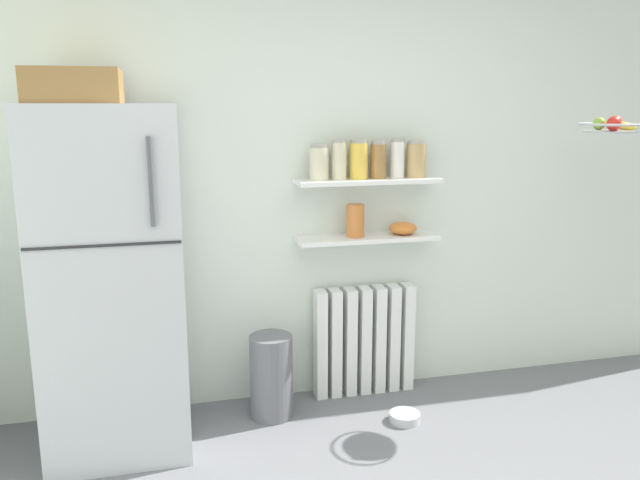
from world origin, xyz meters
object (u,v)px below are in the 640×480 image
Objects in this scene: vase at (355,221)px; shelf_bowl at (403,228)px; refrigerator at (111,275)px; storage_jar_2 at (359,160)px; storage_jar_3 at (378,160)px; trash_bin at (271,376)px; storage_jar_4 at (397,158)px; pet_food_bowl at (405,417)px; storage_jar_1 at (339,160)px; radiator at (364,340)px; storage_jar_0 at (319,162)px; hanging_fruit_basket at (611,125)px; storage_jar_5 at (416,159)px.

vase is 1.16× the size of shelf_bowl.
refrigerator is 1.38m from vase.
storage_jar_2 is 0.12m from storage_jar_3.
vase is 0.30m from shelf_bowl.
shelf_bowl reaches higher than trash_bin.
pet_food_bowl is at bearing -99.70° from storage_jar_4.
storage_jar_1 is 1.50m from pet_food_bowl.
refrigerator is at bearing -169.75° from radiator.
storage_jar_2 is 0.23m from storage_jar_4.
shelf_bowl is at bearing -0.00° from storage_jar_0.
shelf_bowl is at bearing 0.00° from storage_jar_1.
hanging_fruit_basket reaches higher than trash_bin.
storage_jar_3 is at bearing 0.00° from vase.
trash_bin is at bearing -161.33° from storage_jar_1.
trash_bin is at bearing -169.43° from storage_jar_4.
radiator is at bearing 170.30° from storage_jar_4.
refrigerator is at bearing -170.43° from vase.
storage_jar_1 is 1.31× the size of pet_food_bowl.
refrigerator is 8.90× the size of storage_jar_5.
storage_jar_0 is (-0.29, -0.03, 1.10)m from radiator.
refrigerator reaches higher than hanging_fruit_basket.
storage_jar_3 is at bearing 180.00° from storage_jar_5.
storage_jar_5 is at bearing -0.00° from storage_jar_0.
vase is 1.09× the size of pet_food_bowl.
pet_food_bowl is (-0.07, -0.40, -1.42)m from storage_jar_4.
storage_jar_1 is 0.12m from storage_jar_2.
storage_jar_2 reaches higher than vase.
storage_jar_5 reaches higher than radiator.
storage_jar_2 is at bearing 163.78° from hanging_fruit_basket.
storage_jar_1 is (1.25, 0.23, 0.53)m from refrigerator.
hanging_fruit_basket reaches higher than storage_jar_5.
storage_jar_2 is 0.47× the size of trash_bin.
radiator is 1.14m from storage_jar_5.
radiator is 1.11m from storage_jar_3.
hanging_fruit_basket is at bearing -20.21° from shelf_bowl.
storage_jar_2 reaches higher than radiator.
radiator is at bearing 161.87° from hanging_fruit_basket.
storage_jar_4 is at bearing 8.09° from refrigerator.
vase is at bearing 180.00° from storage_jar_4.
hanging_fruit_basket reaches higher than storage_jar_1.
storage_jar_0 is 1.16× the size of pet_food_bowl.
storage_jar_4 is at bearing 0.00° from vase.
storage_jar_5 reaches higher than trash_bin.
storage_jar_2 reaches higher than shelf_bowl.
storage_jar_1 is at bearing 180.00° from shelf_bowl.
storage_jar_0 is 0.35m from storage_jar_3.
storage_jar_4 is 1.48m from pet_food_bowl.
storage_jar_2 is at bearing 180.00° from storage_jar_5.
vase is (0.10, 0.00, -0.36)m from storage_jar_1.
pet_food_bowl is (0.11, -0.43, -0.31)m from radiator.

